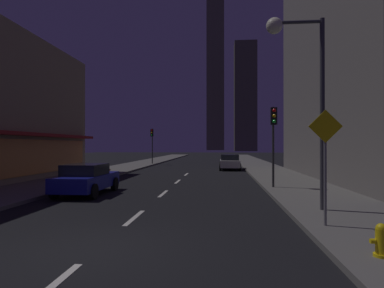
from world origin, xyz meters
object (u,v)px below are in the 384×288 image
fire_hydrant_yellow_near (381,241)px  street_lamp_right (298,65)px  car_parked_near (87,179)px  traffic_light_far_left (152,138)px  fire_hydrant_far_left (108,170)px  pedestrian_crossing_sign (325,157)px  car_parked_far (230,162)px  traffic_light_near_right (274,129)px

fire_hydrant_yellow_near → street_lamp_right: (-0.52, 4.68, 4.61)m
car_parked_near → traffic_light_far_left: (-1.90, 23.50, 2.45)m
fire_hydrant_far_left → pedestrian_crossing_sign: bearing=-52.7°
car_parked_near → car_parked_far: size_ratio=1.00×
traffic_light_near_right → fire_hydrant_far_left: bearing=148.3°
traffic_light_far_left → pedestrian_crossing_sign: size_ratio=1.33×
traffic_light_near_right → car_parked_far: bearing=97.7°
fire_hydrant_far_left → fire_hydrant_yellow_near: bearing=-56.1°
fire_hydrant_yellow_near → street_lamp_right: 6.59m
fire_hydrant_yellow_near → traffic_light_far_left: size_ratio=0.16×
fire_hydrant_far_left → street_lamp_right: bearing=-48.8°
fire_hydrant_far_left → traffic_light_far_left: traffic_light_far_left is taller
fire_hydrant_far_left → traffic_light_far_left: size_ratio=0.16×
car_parked_near → pedestrian_crossing_sign: bearing=-32.3°
car_parked_near → traffic_light_near_right: traffic_light_near_right is taller
fire_hydrant_far_left → street_lamp_right: 17.72m
car_parked_near → street_lamp_right: size_ratio=0.64×
traffic_light_near_right → pedestrian_crossing_sign: traffic_light_near_right is taller
car_parked_near → traffic_light_far_left: traffic_light_far_left is taller
fire_hydrant_yellow_near → pedestrian_crossing_sign: (-0.30, 2.45, 1.56)m
car_parked_near → fire_hydrant_far_left: size_ratio=6.48×
car_parked_near → pedestrian_crossing_sign: size_ratio=1.34×
traffic_light_near_right → pedestrian_crossing_sign: (0.10, -8.06, -1.18)m
car_parked_far → traffic_light_near_right: (1.90, -14.00, 2.45)m
traffic_light_near_right → car_parked_near: bearing=-166.1°
car_parked_far → street_lamp_right: (1.78, -19.82, 4.33)m
car_parked_far → street_lamp_right: 20.37m
car_parked_far → pedestrian_crossing_sign: 22.18m
traffic_light_far_left → fire_hydrant_yellow_near: bearing=-70.3°
car_parked_far → traffic_light_near_right: size_ratio=1.01×
car_parked_far → fire_hydrant_yellow_near: 24.61m
street_lamp_right → pedestrian_crossing_sign: bearing=-84.4°
car_parked_near → car_parked_far: 17.77m
fire_hydrant_far_left → pedestrian_crossing_sign: (11.50, -15.10, 1.56)m
car_parked_far → fire_hydrant_yellow_near: car_parked_far is taller
fire_hydrant_far_left → car_parked_near: bearing=-76.1°
fire_hydrant_yellow_near → traffic_light_near_right: (-0.40, 10.50, 2.74)m
fire_hydrant_yellow_near → fire_hydrant_far_left: (-11.80, 17.55, 0.00)m
traffic_light_far_left → car_parked_near: bearing=-85.4°
fire_hydrant_yellow_near → pedestrian_crossing_sign: bearing=97.0°
traffic_light_far_left → pedestrian_crossing_sign: (11.10, -29.31, -1.18)m
traffic_light_far_left → street_lamp_right: 29.24m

